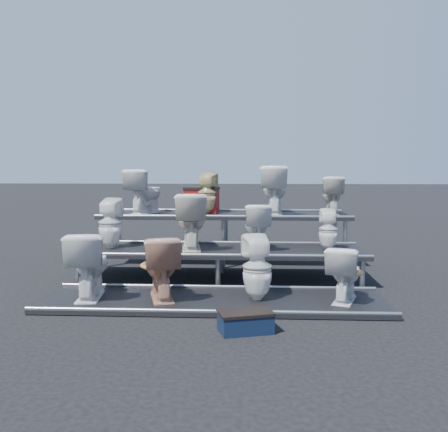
{
  "coord_description": "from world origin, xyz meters",
  "views": [
    {
      "loc": [
        0.44,
        -7.27,
        1.68
      ],
      "look_at": [
        0.05,
        0.1,
        0.94
      ],
      "focal_mm": 40.0,
      "sensor_mm": 36.0,
      "label": 1
    }
  ],
  "objects_px": {
    "toilet_2": "(257,267)",
    "toilet_7": "(328,229)",
    "toilet_9": "(207,193)",
    "red_crate": "(202,201)",
    "toilet_4": "(110,223)",
    "toilet_8": "(145,191)",
    "toilet_5": "(191,221)",
    "step_stool": "(245,323)",
    "toilet_3": "(344,273)",
    "toilet_10": "(274,190)",
    "toilet_6": "(256,227)",
    "toilet_1": "(161,267)",
    "toilet_0": "(89,265)",
    "toilet_11": "(332,195)"
  },
  "relations": [
    {
      "from": "toilet_7",
      "to": "red_crate",
      "type": "xyz_separation_m",
      "value": [
        -1.99,
        1.5,
        0.3
      ]
    },
    {
      "from": "toilet_7",
      "to": "toilet_8",
      "type": "relative_size",
      "value": 0.79
    },
    {
      "from": "toilet_2",
      "to": "toilet_7",
      "type": "xyz_separation_m",
      "value": [
        1.05,
        1.3,
        0.3
      ]
    },
    {
      "from": "toilet_0",
      "to": "toilet_5",
      "type": "bearing_deg",
      "value": -137.53
    },
    {
      "from": "toilet_8",
      "to": "toilet_3",
      "type": "bearing_deg",
      "value": 160.55
    },
    {
      "from": "toilet_3",
      "to": "toilet_10",
      "type": "height_order",
      "value": "toilet_10"
    },
    {
      "from": "toilet_6",
      "to": "toilet_8",
      "type": "distance_m",
      "value": 2.36
    },
    {
      "from": "toilet_8",
      "to": "toilet_10",
      "type": "distance_m",
      "value": 2.23
    },
    {
      "from": "toilet_7",
      "to": "red_crate",
      "type": "distance_m",
      "value": 2.51
    },
    {
      "from": "toilet_3",
      "to": "toilet_9",
      "type": "bearing_deg",
      "value": -34.3
    },
    {
      "from": "toilet_0",
      "to": "toilet_10",
      "type": "xyz_separation_m",
      "value": [
        2.4,
        2.6,
        0.8
      ]
    },
    {
      "from": "toilet_7",
      "to": "toilet_8",
      "type": "xyz_separation_m",
      "value": [
        -2.96,
        1.3,
        0.48
      ]
    },
    {
      "from": "toilet_1",
      "to": "toilet_3",
      "type": "xyz_separation_m",
      "value": [
        2.23,
        0.0,
        -0.05
      ]
    },
    {
      "from": "toilet_7",
      "to": "step_stool",
      "type": "bearing_deg",
      "value": 66.9
    },
    {
      "from": "toilet_1",
      "to": "red_crate",
      "type": "bearing_deg",
      "value": -110.1
    },
    {
      "from": "toilet_4",
      "to": "toilet_6",
      "type": "distance_m",
      "value": 2.17
    },
    {
      "from": "toilet_1",
      "to": "toilet_7",
      "type": "bearing_deg",
      "value": -165.03
    },
    {
      "from": "toilet_1",
      "to": "toilet_8",
      "type": "height_order",
      "value": "toilet_8"
    },
    {
      "from": "toilet_9",
      "to": "red_crate",
      "type": "bearing_deg",
      "value": -45.68
    },
    {
      "from": "toilet_5",
      "to": "toilet_6",
      "type": "relative_size",
      "value": 1.23
    },
    {
      "from": "toilet_2",
      "to": "toilet_4",
      "type": "xyz_separation_m",
      "value": [
        -2.17,
        1.3,
        0.38
      ]
    },
    {
      "from": "toilet_3",
      "to": "toilet_9",
      "type": "relative_size",
      "value": 0.94
    },
    {
      "from": "toilet_5",
      "to": "toilet_7",
      "type": "xyz_separation_m",
      "value": [
        2.01,
        0.0,
        -0.11
      ]
    },
    {
      "from": "toilet_6",
      "to": "toilet_10",
      "type": "xyz_separation_m",
      "value": [
        0.32,
        1.3,
        0.47
      ]
    },
    {
      "from": "toilet_0",
      "to": "toilet_3",
      "type": "height_order",
      "value": "toilet_0"
    },
    {
      "from": "toilet_5",
      "to": "toilet_8",
      "type": "height_order",
      "value": "toilet_8"
    },
    {
      "from": "toilet_6",
      "to": "toilet_11",
      "type": "relative_size",
      "value": 1.05
    },
    {
      "from": "toilet_1",
      "to": "toilet_11",
      "type": "height_order",
      "value": "toilet_11"
    },
    {
      "from": "toilet_4",
      "to": "toilet_5",
      "type": "relative_size",
      "value": 0.9
    },
    {
      "from": "toilet_6",
      "to": "toilet_10",
      "type": "relative_size",
      "value": 0.82
    },
    {
      "from": "toilet_0",
      "to": "toilet_2",
      "type": "bearing_deg",
      "value": 173.02
    },
    {
      "from": "toilet_4",
      "to": "toilet_8",
      "type": "xyz_separation_m",
      "value": [
        0.26,
        1.3,
        0.41
      ]
    },
    {
      "from": "toilet_4",
      "to": "toilet_8",
      "type": "bearing_deg",
      "value": -96.1
    },
    {
      "from": "toilet_2",
      "to": "toilet_5",
      "type": "distance_m",
      "value": 1.67
    },
    {
      "from": "toilet_6",
      "to": "toilet_1",
      "type": "bearing_deg",
      "value": 41.73
    },
    {
      "from": "toilet_0",
      "to": "toilet_4",
      "type": "distance_m",
      "value": 1.35
    },
    {
      "from": "toilet_0",
      "to": "toilet_2",
      "type": "distance_m",
      "value": 2.08
    },
    {
      "from": "toilet_7",
      "to": "toilet_0",
      "type": "bearing_deg",
      "value": 26.33
    },
    {
      "from": "toilet_2",
      "to": "toilet_3",
      "type": "relative_size",
      "value": 1.18
    },
    {
      "from": "toilet_2",
      "to": "step_stool",
      "type": "distance_m",
      "value": 1.1
    },
    {
      "from": "toilet_7",
      "to": "step_stool",
      "type": "distance_m",
      "value": 2.69
    },
    {
      "from": "toilet_3",
      "to": "toilet_4",
      "type": "distance_m",
      "value": 3.5
    },
    {
      "from": "toilet_2",
      "to": "toilet_10",
      "type": "height_order",
      "value": "toilet_10"
    },
    {
      "from": "toilet_1",
      "to": "step_stool",
      "type": "relative_size",
      "value": 1.49
    },
    {
      "from": "toilet_4",
      "to": "toilet_11",
      "type": "distance_m",
      "value": 3.72
    },
    {
      "from": "toilet_4",
      "to": "toilet_7",
      "type": "distance_m",
      "value": 3.22
    },
    {
      "from": "toilet_1",
      "to": "toilet_4",
      "type": "bearing_deg",
      "value": -67.89
    },
    {
      "from": "toilet_4",
      "to": "toilet_5",
      "type": "xyz_separation_m",
      "value": [
        1.21,
        0.0,
        0.04
      ]
    },
    {
      "from": "toilet_2",
      "to": "red_crate",
      "type": "distance_m",
      "value": 3.01
    },
    {
      "from": "toilet_6",
      "to": "toilet_10",
      "type": "distance_m",
      "value": 1.42
    }
  ]
}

